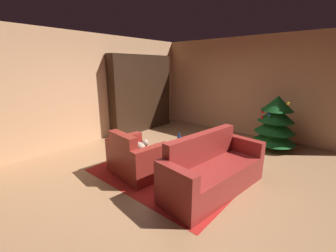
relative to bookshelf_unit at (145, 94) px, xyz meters
The scene contains 11 objects.
ground_plane 3.16m from the bookshelf_unit, 34.10° to the right, with size 7.64×7.64×0.00m, color #996D49.
wall_back 2.91m from the bookshelf_unit, 32.43° to the left, with size 5.46×0.06×2.71m, color tan.
wall_left 1.70m from the bookshelf_unit, 98.56° to the right, with size 0.06×6.49×2.71m, color tan.
area_rug 3.25m from the bookshelf_unit, 35.41° to the right, with size 2.58×2.03×0.01m, color #A31D19.
bookshelf_unit is the anchor object (origin of this frame).
armchair_red 3.15m from the bookshelf_unit, 47.06° to the right, with size 1.08×0.84×0.83m.
couch_red 3.90m from the bookshelf_unit, 27.66° to the right, with size 0.92×1.95×0.89m.
coffee_table 3.13m from the bookshelf_unit, 34.68° to the right, with size 0.67×0.67×0.47m.
book_stack_on_table 3.10m from the bookshelf_unit, 34.84° to the right, with size 0.22×0.17×0.10m.
bottle_on_table 3.03m from the bookshelf_unit, 31.52° to the right, with size 0.08×0.08×0.27m.
decorated_tree 3.68m from the bookshelf_unit, 12.71° to the left, with size 0.99×0.99×1.27m.
Camera 1 is at (2.47, -2.97, 1.92)m, focal length 23.43 mm.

